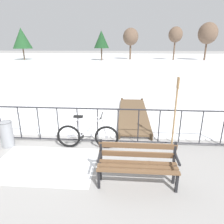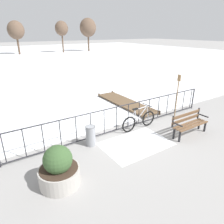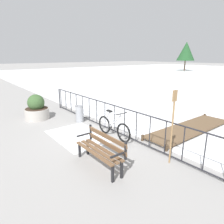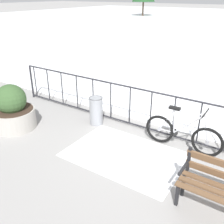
% 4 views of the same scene
% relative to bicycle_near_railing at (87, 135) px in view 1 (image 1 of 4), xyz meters
% --- Properties ---
extents(ground_plane, '(160.00, 160.00, 0.00)m').
position_rel_bicycle_near_railing_xyz_m(ground_plane, '(-0.62, 0.30, -0.37)').
color(ground_plane, gray).
extents(frozen_pond, '(80.00, 56.00, 0.03)m').
position_rel_bicycle_near_railing_xyz_m(frozen_pond, '(-0.62, 28.70, -0.35)').
color(frozen_pond, white).
rests_on(frozen_pond, ground).
extents(snow_patch, '(2.43, 1.65, 0.01)m').
position_rel_bicycle_near_railing_xyz_m(snow_patch, '(-0.89, -0.90, -0.36)').
color(snow_patch, white).
rests_on(snow_patch, ground).
extents(railing_fence, '(9.06, 0.06, 1.07)m').
position_rel_bicycle_near_railing_xyz_m(railing_fence, '(-0.62, 0.30, 0.19)').
color(railing_fence, '#232328').
rests_on(railing_fence, ground).
extents(bicycle_near_railing, '(1.71, 0.52, 0.97)m').
position_rel_bicycle_near_railing_xyz_m(bicycle_near_railing, '(0.00, 0.00, 0.00)').
color(bicycle_near_railing, black).
rests_on(bicycle_near_railing, ground).
extents(park_bench, '(1.60, 0.49, 0.89)m').
position_rel_bicycle_near_railing_xyz_m(park_bench, '(1.29, -1.42, 0.14)').
color(park_bench, brown).
rests_on(park_bench, ground).
extents(trash_bin, '(0.35, 0.35, 0.73)m').
position_rel_bicycle_near_railing_xyz_m(trash_bin, '(-2.26, -0.07, 0.00)').
color(trash_bin, gray).
rests_on(trash_bin, ground).
extents(oar_upright, '(0.04, 0.16, 1.98)m').
position_rel_bicycle_near_railing_xyz_m(oar_upright, '(2.32, 0.09, 0.77)').
color(oar_upright, '#937047').
rests_on(oar_upright, ground).
extents(wooden_dock, '(1.10, 4.24, 0.20)m').
position_rel_bicycle_near_railing_xyz_m(wooden_dock, '(1.34, 2.67, -0.25)').
color(wooden_dock, brown).
rests_on(wooden_dock, ground).
extents(tree_far_west, '(2.72, 2.72, 5.44)m').
position_rel_bicycle_near_railing_xyz_m(tree_far_west, '(1.65, 33.74, 3.54)').
color(tree_far_west, brown).
rests_on(tree_far_west, ground).
extents(tree_west_mid, '(2.57, 2.57, 4.88)m').
position_rel_bicycle_near_railing_xyz_m(tree_west_mid, '(-3.31, 31.18, 3.07)').
color(tree_west_mid, brown).
rests_on(tree_west_mid, ground).
extents(tree_centre, '(2.35, 2.35, 5.53)m').
position_rel_bicycle_near_railing_xyz_m(tree_centre, '(9.27, 32.77, 3.84)').
color(tree_centre, brown).
rests_on(tree_centre, ground).
extents(tree_east_mid, '(3.31, 3.31, 5.37)m').
position_rel_bicycle_near_railing_xyz_m(tree_east_mid, '(-17.25, 31.29, 3.29)').
color(tree_east_mid, brown).
rests_on(tree_east_mid, ground).
extents(tree_far_east, '(3.16, 3.16, 6.15)m').
position_rel_bicycle_near_railing_xyz_m(tree_far_east, '(14.51, 32.45, 4.03)').
color(tree_far_east, brown).
rests_on(tree_far_east, ground).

